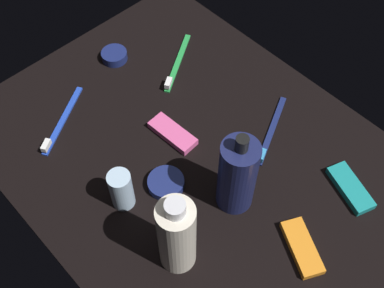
% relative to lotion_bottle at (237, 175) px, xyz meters
% --- Properties ---
extents(ground_plane, '(0.84, 0.64, 0.01)m').
position_rel_lotion_bottle_xyz_m(ground_plane, '(0.13, -0.01, -0.09)').
color(ground_plane, black).
extents(lotion_bottle, '(0.07, 0.07, 0.19)m').
position_rel_lotion_bottle_xyz_m(lotion_bottle, '(0.00, 0.00, 0.00)').
color(lotion_bottle, '#181E4B').
rests_on(lotion_bottle, ground_plane).
extents(bodywash_bottle, '(0.06, 0.06, 0.19)m').
position_rel_lotion_bottle_xyz_m(bodywash_bottle, '(-0.01, 0.15, 0.00)').
color(bodywash_bottle, silver).
rests_on(bodywash_bottle, ground_plane).
extents(deodorant_stick, '(0.04, 0.04, 0.09)m').
position_rel_lotion_bottle_xyz_m(deodorant_stick, '(0.13, 0.15, -0.04)').
color(deodorant_stick, silver).
rests_on(deodorant_stick, ground_plane).
extents(toothbrush_green, '(0.11, 0.16, 0.02)m').
position_rel_lotion_bottle_xyz_m(toothbrush_green, '(0.32, -0.15, -0.08)').
color(toothbrush_green, green).
rests_on(toothbrush_green, ground_plane).
extents(toothbrush_blue, '(0.10, 0.16, 0.02)m').
position_rel_lotion_bottle_xyz_m(toothbrush_blue, '(0.36, 0.14, -0.08)').
color(toothbrush_blue, blue).
rests_on(toothbrush_blue, ground_plane).
extents(toothbrush_navy, '(0.09, 0.17, 0.02)m').
position_rel_lotion_bottle_xyz_m(toothbrush_navy, '(0.05, -0.16, -0.08)').
color(toothbrush_navy, navy).
rests_on(toothbrush_navy, ground_plane).
extents(snack_bar_pink, '(0.11, 0.05, 0.01)m').
position_rel_lotion_bottle_xyz_m(snack_bar_pink, '(0.18, -0.01, -0.08)').
color(snack_bar_pink, '#E55999').
rests_on(snack_bar_pink, ground_plane).
extents(snack_bar_teal, '(0.11, 0.07, 0.01)m').
position_rel_lotion_bottle_xyz_m(snack_bar_teal, '(-0.14, -0.17, -0.08)').
color(snack_bar_teal, teal).
rests_on(snack_bar_teal, ground_plane).
extents(snack_bar_orange, '(0.11, 0.08, 0.01)m').
position_rel_lotion_bottle_xyz_m(snack_bar_orange, '(-0.15, -0.01, -0.08)').
color(snack_bar_orange, orange).
rests_on(snack_bar_orange, ground_plane).
extents(cream_tin_left, '(0.06, 0.06, 0.02)m').
position_rel_lotion_bottle_xyz_m(cream_tin_left, '(0.43, -0.06, -0.07)').
color(cream_tin_left, navy).
rests_on(cream_tin_left, ground_plane).
extents(cream_tin_right, '(0.07, 0.07, 0.02)m').
position_rel_lotion_bottle_xyz_m(cream_tin_right, '(0.11, 0.07, -0.08)').
color(cream_tin_right, navy).
rests_on(cream_tin_right, ground_plane).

